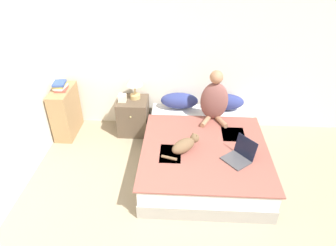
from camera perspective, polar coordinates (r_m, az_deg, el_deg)
name	(u,v)px	position (r m, az deg, el deg)	size (l,w,h in m)	color
wall_back	(193,51)	(4.63, 4.84, 13.48)	(5.30, 0.05, 2.55)	silver
bed	(203,152)	(4.20, 6.72, -5.57)	(1.64, 2.03, 0.43)	#9E998E
pillow_near	(179,101)	(4.72, 2.18, 4.29)	(0.58, 0.27, 0.25)	navy
pillow_far	(225,102)	(4.76, 10.82, 3.99)	(0.58, 0.27, 0.25)	navy
person_sitting	(214,99)	(4.38, 8.83, 4.45)	(0.40, 0.39, 0.76)	brown
cat_tabby	(185,145)	(3.80, 3.25, -4.16)	(0.48, 0.41, 0.19)	brown
laptop_open	(239,156)	(3.78, 13.43, -6.07)	(0.43, 0.43, 0.27)	#424247
nightstand	(133,116)	(4.85, -6.61, 1.35)	(0.47, 0.48, 0.58)	brown
table_lamp	(134,81)	(4.62, -6.44, 7.93)	(0.26, 0.26, 0.42)	tan
tissue_box	(122,98)	(4.67, -8.70, 4.78)	(0.12, 0.12, 0.14)	beige
bookshelf	(66,112)	(5.00, -18.90, 2.04)	(0.28, 0.63, 0.78)	#99754C
book_stack_top	(60,86)	(4.80, -19.86, 6.67)	(0.20, 0.25, 0.12)	#B24238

